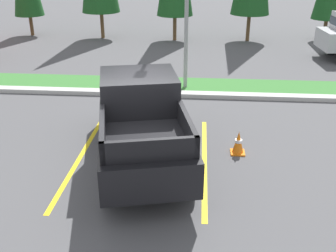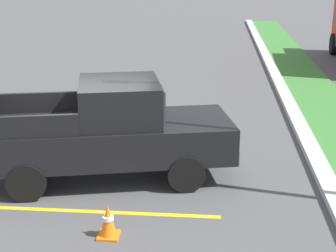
# 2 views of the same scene
# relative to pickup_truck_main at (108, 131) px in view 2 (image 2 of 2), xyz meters

# --- Properties ---
(ground_plane) EXTENTS (120.00, 120.00, 0.00)m
(ground_plane) POSITION_rel_pickup_truck_main_xyz_m (-0.09, -0.46, -1.04)
(ground_plane) COLOR #4C4C4F
(parking_line_near) EXTENTS (0.12, 4.80, 0.01)m
(parking_line_near) POSITION_rel_pickup_truck_main_xyz_m (-1.54, -0.05, -1.04)
(parking_line_near) COLOR yellow
(parking_line_near) RESTS_ON ground
(parking_line_far) EXTENTS (0.12, 4.80, 0.01)m
(parking_line_far) POSITION_rel_pickup_truck_main_xyz_m (1.56, -0.05, -1.04)
(parking_line_far) COLOR yellow
(parking_line_far) RESTS_ON ground
(curb_strip) EXTENTS (56.00, 0.40, 0.15)m
(curb_strip) POSITION_rel_pickup_truck_main_xyz_m (-0.09, 4.54, -0.97)
(curb_strip) COLOR #B2B2AD
(curb_strip) RESTS_ON ground
(pickup_truck_main) EXTENTS (3.01, 5.51, 2.10)m
(pickup_truck_main) POSITION_rel_pickup_truck_main_xyz_m (0.00, 0.00, 0.00)
(pickup_truck_main) COLOR black
(pickup_truck_main) RESTS_ON ground
(traffic_cone) EXTENTS (0.36, 0.36, 0.60)m
(traffic_cone) POSITION_rel_pickup_truck_main_xyz_m (2.40, 0.46, -0.75)
(traffic_cone) COLOR orange
(traffic_cone) RESTS_ON ground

